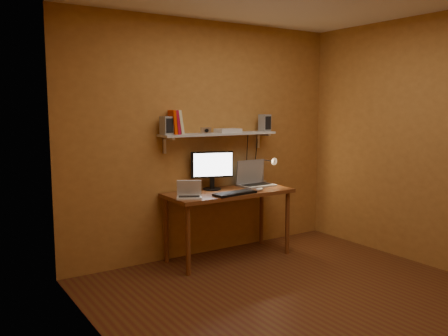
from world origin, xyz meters
TOP-DOWN VIEW (x-y plane):
  - room at (0.00, 0.00)m, footprint 3.44×3.24m
  - desk at (0.08, 1.28)m, footprint 1.40×0.60m
  - wall_shelf at (0.08, 1.47)m, footprint 1.40×0.25m
  - monitor at (-0.03, 1.45)m, footprint 0.46×0.25m
  - laptop at (0.52, 1.42)m, footprint 0.40×0.30m
  - netbook at (-0.47, 1.17)m, footprint 0.30×0.28m
  - keyboard at (0.02, 1.07)m, footprint 0.50×0.21m
  - mouse at (0.37, 1.10)m, footprint 0.10×0.08m
  - desk_lamp at (0.74, 1.41)m, footprint 0.09×0.23m
  - speaker_left at (-0.56, 1.48)m, footprint 0.12×0.12m
  - speaker_right at (0.72, 1.48)m, footprint 0.12×0.12m
  - books at (-0.45, 1.49)m, footprint 0.14×0.18m
  - shelf_camera at (-0.12, 1.42)m, footprint 0.12×0.06m
  - router at (0.19, 1.46)m, footprint 0.27×0.18m

SIDE VIEW (x-z plane):
  - desk at x=0.08m, z-range 0.29..1.04m
  - keyboard at x=0.02m, z-range 0.75..0.78m
  - mouse at x=0.37m, z-range 0.75..0.78m
  - netbook at x=-0.47m, z-range 0.71..0.89m
  - laptop at x=0.52m, z-range 0.68..0.97m
  - desk_lamp at x=0.74m, z-range 0.77..1.15m
  - monitor at x=-0.03m, z-range 0.78..1.20m
  - room at x=0.00m, z-range -0.02..2.62m
  - wall_shelf at x=0.08m, z-range 1.26..1.46m
  - router at x=0.19m, z-range 1.38..1.42m
  - shelf_camera at x=-0.12m, z-range 1.38..1.44m
  - speaker_left at x=-0.56m, z-range 1.38..1.56m
  - speaker_right at x=0.72m, z-range 1.38..1.57m
  - books at x=-0.45m, z-range 1.37..1.63m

